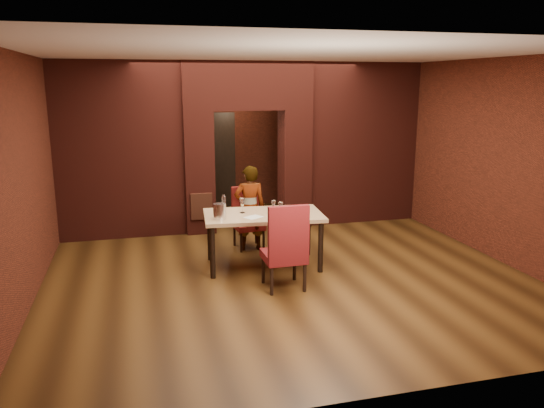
{
  "coord_description": "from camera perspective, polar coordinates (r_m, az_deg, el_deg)",
  "views": [
    {
      "loc": [
        -2.1,
        -7.94,
        2.81
      ],
      "look_at": [
        -0.03,
        0.0,
        0.92
      ],
      "focal_mm": 35.0,
      "sensor_mm": 36.0,
      "label": 1
    }
  ],
  "objects": [
    {
      "name": "person_seated",
      "position": [
        9.0,
        -2.4,
        -0.43
      ],
      "size": [
        0.55,
        0.39,
        1.46
      ],
      "primitive_type": "imported",
      "rotation": [
        0.0,
        0.0,
        3.07
      ],
      "color": "silver",
      "rests_on": "ground"
    },
    {
      "name": "tasting_sheet",
      "position": [
        7.92,
        -2.01,
        -1.43
      ],
      "size": [
        0.32,
        0.3,
        0.0
      ],
      "primitive_type": "cube",
      "rotation": [
        0.0,
        0.0,
        0.54
      ],
      "color": "silver",
      "rests_on": "dining_table"
    },
    {
      "name": "vent_panel",
      "position": [
        9.98,
        -7.59,
        -0.26
      ],
      "size": [
        0.4,
        0.03,
        0.5
      ],
      "primitive_type": "cube",
      "color": "#A04A2E",
      "rests_on": "ground"
    },
    {
      "name": "rear_door_frame",
      "position": [
        12.09,
        -6.37,
        4.5
      ],
      "size": [
        1.02,
        0.04,
        2.22
      ],
      "primitive_type": "cube",
      "color": "black",
      "rests_on": "ground"
    },
    {
      "name": "potted_plant",
      "position": [
        9.48,
        0.77,
        -3.11
      ],
      "size": [
        0.38,
        0.34,
        0.38
      ],
      "primitive_type": "imported",
      "rotation": [
        0.0,
        0.0,
        0.13
      ],
      "color": "#3C722F",
      "rests_on": "ground"
    },
    {
      "name": "wine_bucket",
      "position": [
        7.82,
        -5.65,
        -0.8
      ],
      "size": [
        0.19,
        0.19,
        0.23
      ],
      "primitive_type": "cylinder",
      "color": "silver",
      "rests_on": "dining_table"
    },
    {
      "name": "chair_near",
      "position": [
        7.34,
        1.26,
        -4.47
      ],
      "size": [
        0.56,
        0.56,
        1.23
      ],
      "primitive_type": "cube",
      "rotation": [
        0.0,
        0.0,
        3.15
      ],
      "color": "maroon",
      "rests_on": "ground"
    },
    {
      "name": "wall_back",
      "position": [
        12.19,
        -4.63,
        7.2
      ],
      "size": [
        7.0,
        0.04,
        3.2
      ],
      "primitive_type": "cube",
      "color": "maroon",
      "rests_on": "ground"
    },
    {
      "name": "wall_left",
      "position": [
        8.16,
        -24.33,
        3.26
      ],
      "size": [
        0.04,
        8.0,
        3.2
      ],
      "primitive_type": "cube",
      "color": "maroon",
      "rests_on": "ground"
    },
    {
      "name": "wine_glass_a",
      "position": [
        8.17,
        -3.21,
        -0.17
      ],
      "size": [
        0.09,
        0.09,
        0.23
      ],
      "primitive_type": null,
      "color": "white",
      "rests_on": "dining_table"
    },
    {
      "name": "wing_wall_left",
      "position": [
        10.02,
        -16.05,
        5.51
      ],
      "size": [
        2.28,
        0.35,
        3.2
      ],
      "primitive_type": "cube",
      "color": "maroon",
      "rests_on": "ground"
    },
    {
      "name": "chair_far",
      "position": [
        9.13,
        -2.52,
        -1.55
      ],
      "size": [
        0.53,
        0.53,
        1.05
      ],
      "primitive_type": "cube",
      "rotation": [
        0.0,
        0.0,
        0.1
      ],
      "color": "maroon",
      "rests_on": "ground"
    },
    {
      "name": "wing_wall_right",
      "position": [
        10.97,
        9.58,
        6.43
      ],
      "size": [
        2.28,
        0.35,
        3.2
      ],
      "primitive_type": "cube",
      "color": "maroon",
      "rests_on": "ground"
    },
    {
      "name": "floor",
      "position": [
        8.68,
        0.21,
        -5.93
      ],
      "size": [
        8.0,
        8.0,
        0.0
      ],
      "primitive_type": "plane",
      "color": "#492D12",
      "rests_on": "ground"
    },
    {
      "name": "wall_right",
      "position": [
        9.79,
        20.51,
        5.03
      ],
      "size": [
        0.04,
        8.0,
        3.2
      ],
      "primitive_type": "cube",
      "color": "maroon",
      "rests_on": "ground"
    },
    {
      "name": "water_bottle",
      "position": [
        8.22,
        -5.2,
        0.05
      ],
      "size": [
        0.06,
        0.06,
        0.28
      ],
      "primitive_type": "cylinder",
      "color": "white",
      "rests_on": "dining_table"
    },
    {
      "name": "rear_door",
      "position": [
        12.13,
        -6.4,
        4.52
      ],
      "size": [
        0.9,
        0.08,
        2.1
      ],
      "primitive_type": "cube",
      "color": "black",
      "rests_on": "ground"
    },
    {
      "name": "pillar_right",
      "position": [
        10.53,
        2.44,
        3.87
      ],
      "size": [
        0.55,
        0.55,
        2.3
      ],
      "primitive_type": "cube",
      "color": "maroon",
      "rests_on": "ground"
    },
    {
      "name": "wine_glass_b",
      "position": [
        8.22,
        0.16,
        -0.24
      ],
      "size": [
        0.07,
        0.07,
        0.18
      ],
      "primitive_type": null,
      "color": "white",
      "rests_on": "dining_table"
    },
    {
      "name": "lintel",
      "position": [
        10.16,
        -2.73,
        12.59
      ],
      "size": [
        2.45,
        0.55,
        0.9
      ],
      "primitive_type": "cube",
      "color": "maroon",
      "rests_on": "ground"
    },
    {
      "name": "wall_front",
      "position": [
        4.63,
        13.0,
        -2.54
      ],
      "size": [
        7.0,
        0.04,
        3.2
      ],
      "primitive_type": "cube",
      "color": "maroon",
      "rests_on": "ground"
    },
    {
      "name": "wine_glass_c",
      "position": [
        8.07,
        0.92,
        -0.46
      ],
      "size": [
        0.08,
        0.08,
        0.19
      ],
      "primitive_type": null,
      "color": "white",
      "rests_on": "dining_table"
    },
    {
      "name": "dining_table",
      "position": [
        8.25,
        -0.93,
        -3.88
      ],
      "size": [
        1.89,
        1.18,
        0.84
      ],
      "primitive_type": "cube",
      "rotation": [
        0.0,
        0.0,
        -0.09
      ],
      "color": "tan",
      "rests_on": "ground"
    },
    {
      "name": "ceiling",
      "position": [
        8.23,
        0.23,
        15.66
      ],
      "size": [
        7.0,
        8.0,
        0.04
      ],
      "primitive_type": "cube",
      "color": "silver",
      "rests_on": "ground"
    },
    {
      "name": "pillar_left",
      "position": [
        10.15,
        -7.9,
        3.41
      ],
      "size": [
        0.55,
        0.55,
        2.3
      ],
      "primitive_type": "cube",
      "color": "maroon",
      "rests_on": "ground"
    }
  ]
}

